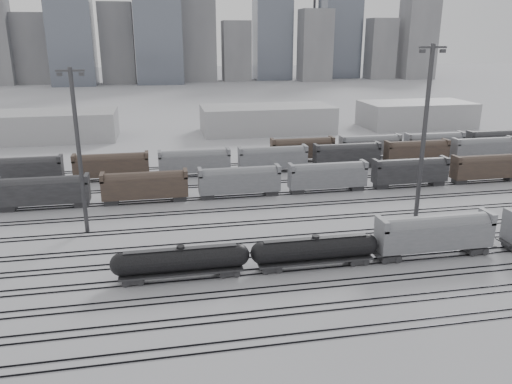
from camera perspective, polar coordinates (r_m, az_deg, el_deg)
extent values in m
plane|color=silver|center=(66.12, 10.54, -8.46)|extent=(900.00, 900.00, 0.00)
cube|color=black|center=(54.45, 16.35, -14.87)|extent=(220.00, 0.07, 0.16)
cube|color=black|center=(55.52, 15.66, -14.12)|extent=(220.00, 0.07, 0.16)
cube|color=black|center=(58.25, 14.09, -12.39)|extent=(220.00, 0.07, 0.16)
cube|color=black|center=(59.37, 13.50, -11.74)|extent=(220.00, 0.07, 0.16)
cube|color=black|center=(62.22, 12.14, -10.21)|extent=(220.00, 0.07, 0.16)
cube|color=black|center=(63.38, 11.64, -9.64)|extent=(220.00, 0.07, 0.16)
cube|color=black|center=(66.33, 10.46, -8.29)|extent=(220.00, 0.07, 0.16)
cube|color=black|center=(67.53, 10.02, -7.78)|extent=(220.00, 0.07, 0.16)
cube|color=black|center=(70.55, 8.99, -6.59)|extent=(220.00, 0.07, 0.16)
cube|color=black|center=(71.78, 8.60, -6.14)|extent=(220.00, 0.07, 0.16)
cube|color=black|center=(74.87, 7.69, -5.08)|extent=(220.00, 0.07, 0.16)
cube|color=black|center=(76.12, 7.35, -4.68)|extent=(220.00, 0.07, 0.16)
cube|color=black|center=(81.05, 6.12, -3.23)|extent=(220.00, 0.07, 0.16)
cube|color=black|center=(82.33, 5.83, -2.89)|extent=(220.00, 0.07, 0.16)
cube|color=black|center=(87.35, 4.78, -1.65)|extent=(220.00, 0.07, 0.16)
cube|color=black|center=(88.65, 4.53, -1.35)|extent=(220.00, 0.07, 0.16)
cube|color=black|center=(93.75, 3.62, -0.28)|extent=(220.00, 0.07, 0.16)
cube|color=black|center=(95.07, 3.40, -0.02)|extent=(220.00, 0.07, 0.16)
cube|color=black|center=(101.16, 2.48, 1.07)|extent=(220.00, 0.07, 0.16)
cube|color=black|center=(102.50, 2.29, 1.29)|extent=(220.00, 0.07, 0.16)
cube|color=black|center=(108.66, 1.49, 2.23)|extent=(220.00, 0.07, 0.16)
cube|color=black|center=(110.01, 1.33, 2.43)|extent=(220.00, 0.07, 0.16)
cube|color=black|center=(116.22, 0.63, 3.25)|extent=(220.00, 0.07, 0.16)
cube|color=black|center=(117.59, 0.49, 3.42)|extent=(220.00, 0.07, 0.16)
cube|color=black|center=(62.76, -13.84, -9.62)|extent=(2.52, 2.03, 0.68)
cube|color=black|center=(63.09, -3.13, -8.95)|extent=(2.52, 2.03, 0.68)
cube|color=black|center=(62.44, -8.49, -8.93)|extent=(15.02, 2.62, 0.24)
cylinder|color=black|center=(61.77, -8.55, -7.64)|extent=(14.05, 2.81, 2.81)
sphere|color=black|center=(61.97, -15.11, -7.99)|extent=(2.81, 2.81, 2.81)
sphere|color=black|center=(62.37, -2.05, -7.19)|extent=(2.81, 2.81, 2.81)
cylinder|color=black|center=(61.14, -8.62, -6.32)|extent=(0.97, 0.97, 0.48)
cube|color=black|center=(61.18, -8.61, -6.41)|extent=(13.56, 0.87, 0.06)
cube|color=black|center=(63.96, 1.71, -8.55)|extent=(2.52, 2.03, 0.68)
cube|color=black|center=(67.28, 11.48, -7.55)|extent=(2.52, 2.03, 0.68)
cube|color=black|center=(65.17, 6.74, -7.68)|extent=(14.99, 2.61, 0.24)
cylinder|color=black|center=(64.54, 6.79, -6.43)|extent=(14.03, 2.81, 2.81)
sphere|color=black|center=(62.86, 0.64, -6.98)|extent=(2.81, 2.81, 2.81)
sphere|color=black|center=(66.91, 12.55, -5.86)|extent=(2.81, 2.81, 2.81)
cylinder|color=black|center=(63.93, 6.84, -5.16)|extent=(0.97, 0.97, 0.48)
cube|color=black|center=(63.97, 6.83, -5.24)|extent=(13.54, 0.87, 0.06)
cube|color=black|center=(68.99, 14.89, -7.10)|extent=(2.76, 2.23, 0.74)
cube|color=black|center=(75.22, 23.71, -5.95)|extent=(2.76, 2.23, 0.74)
cube|color=slate|center=(70.96, 19.70, -4.68)|extent=(15.91, 3.18, 3.39)
cylinder|color=slate|center=(70.51, 19.80, -3.72)|extent=(14.43, 3.08, 3.08)
cube|color=slate|center=(66.71, 14.21, -3.61)|extent=(0.74, 3.18, 1.48)
cube|color=slate|center=(74.36, 24.95, -2.56)|extent=(0.74, 3.18, 1.48)
cone|color=black|center=(71.73, 19.53, -6.21)|extent=(2.55, 2.55, 0.95)
cube|color=slate|center=(76.66, 27.22, -2.45)|extent=(0.72, 3.07, 1.43)
cylinder|color=#38383B|center=(77.09, -19.57, 4.19)|extent=(0.63, 0.63, 24.42)
cube|color=#38383B|center=(75.48, -20.48, 12.87)|extent=(3.91, 0.29, 0.29)
cube|color=#38383B|center=(75.75, -21.56, 12.40)|extent=(0.68, 0.49, 0.49)
cube|color=#38383B|center=(75.30, -19.32, 12.60)|extent=(0.68, 0.49, 0.49)
cylinder|color=#38383B|center=(82.56, 18.65, 6.19)|extent=(0.70, 0.70, 27.48)
cube|color=#38383B|center=(81.24, 19.58, 15.33)|extent=(4.40, 0.33, 0.33)
cube|color=#38383B|center=(80.44, 18.49, 15.03)|extent=(0.77, 0.55, 0.55)
cube|color=#38383B|center=(82.09, 20.56, 14.86)|extent=(0.77, 0.55, 0.55)
cube|color=black|center=(92.92, -23.07, -0.09)|extent=(15.00, 3.00, 5.60)
cube|color=#49392E|center=(90.80, -12.55, 0.53)|extent=(15.00, 3.00, 5.60)
cube|color=slate|center=(91.83, -1.90, 1.14)|extent=(15.00, 3.00, 5.60)
cube|color=slate|center=(95.91, 8.17, 1.68)|extent=(15.00, 3.00, 5.60)
cube|color=black|center=(102.68, 17.18, 2.12)|extent=(15.00, 3.00, 5.60)
cube|color=#49392E|center=(111.65, 24.91, 2.45)|extent=(15.00, 3.00, 5.60)
cube|color=black|center=(109.56, -25.06, 2.17)|extent=(15.00, 3.00, 5.60)
cube|color=#49392E|center=(106.66, -16.18, 2.76)|extent=(15.00, 3.00, 5.60)
cube|color=slate|center=(106.42, -7.03, 3.29)|extent=(15.00, 3.00, 5.60)
cube|color=slate|center=(108.88, 1.94, 3.74)|extent=(15.00, 3.00, 5.60)
cube|color=black|center=(113.84, 10.32, 4.07)|extent=(15.00, 3.00, 5.60)
cube|color=#49392E|center=(121.02, 17.87, 4.30)|extent=(15.00, 3.00, 5.60)
cube|color=slate|center=(130.03, 24.47, 4.43)|extent=(15.00, 3.00, 5.60)
cube|color=#49392E|center=(118.66, 5.32, 4.82)|extent=(15.00, 3.00, 5.60)
cube|color=slate|center=(124.47, 12.88, 5.05)|extent=(15.00, 3.00, 5.60)
cube|color=slate|center=(132.22, 19.66, 5.18)|extent=(15.00, 3.00, 5.60)
cube|color=black|center=(141.60, 25.63, 5.24)|extent=(15.00, 3.00, 5.60)
cube|color=#AFB0B2|center=(156.45, -24.84, 6.80)|extent=(50.00, 18.00, 8.00)
cube|color=#AFB0B2|center=(155.57, 1.27, 8.34)|extent=(40.00, 18.00, 8.00)
cube|color=#AFB0B2|center=(173.22, 17.83, 8.45)|extent=(35.00, 18.00, 8.00)
cube|color=gray|center=(342.75, -24.10, 14.71)|extent=(22.00, 17.60, 42.00)
cube|color=slate|center=(338.50, -20.18, 18.36)|extent=(25.00, 20.00, 80.00)
cube|color=gray|center=(335.78, -15.51, 16.04)|extent=(20.00, 16.00, 48.00)
cube|color=slate|center=(335.58, -11.32, 20.34)|extent=(28.00, 22.40, 95.00)
cube|color=gray|center=(336.20, -6.67, 17.56)|extent=(22.00, 17.60, 60.00)
cube|color=gray|center=(339.33, -2.23, 15.79)|extent=(18.00, 14.40, 38.00)
cube|color=slate|center=(344.08, 2.07, 18.65)|extent=(24.00, 19.20, 72.00)
cube|color=gray|center=(350.57, 6.20, 16.33)|extent=(20.00, 16.00, 45.00)
cube|color=slate|center=(358.99, 10.37, 19.62)|extent=(26.00, 20.80, 88.00)
cube|color=gray|center=(368.43, 13.92, 15.60)|extent=(18.00, 14.40, 40.00)
cube|color=gray|center=(379.40, 17.57, 16.27)|extent=(22.00, 17.60, 52.00)
cylinder|color=#38383B|center=(360.73, -13.07, 20.41)|extent=(1.80, 1.80, 100.00)
cylinder|color=#38383B|center=(377.97, 6.70, 20.56)|extent=(1.80, 1.80, 100.00)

